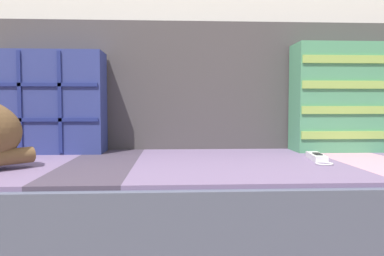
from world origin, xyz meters
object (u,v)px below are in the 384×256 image
(throw_pillow_quilted, at_px, (47,102))
(throw_pillow_striped, at_px, (351,98))
(couch, at_px, (203,216))
(game_remote_far, at_px, (317,157))

(throw_pillow_quilted, bearing_deg, throw_pillow_striped, -0.02)
(couch, bearing_deg, throw_pillow_striped, 18.68)
(throw_pillow_quilted, height_order, throw_pillow_striped, throw_pillow_striped)
(throw_pillow_quilted, xyz_separation_m, throw_pillow_striped, (1.08, -0.00, 0.02))
(throw_pillow_quilted, bearing_deg, couch, -19.56)
(throw_pillow_striped, distance_m, game_remote_far, 0.36)
(couch, distance_m, game_remote_far, 0.39)
(throw_pillow_striped, bearing_deg, throw_pillow_quilted, 179.98)
(couch, height_order, throw_pillow_quilted, throw_pillow_quilted)
(couch, height_order, game_remote_far, game_remote_far)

